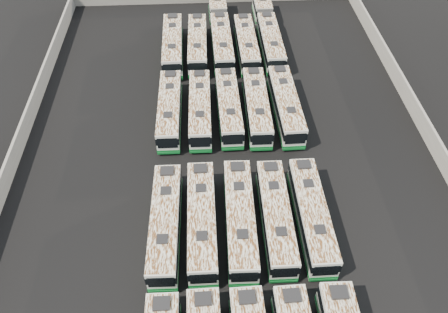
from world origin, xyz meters
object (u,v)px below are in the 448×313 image
at_px(bus_midback_center, 229,107).
at_px(bus_midback_far_right, 286,105).
at_px(bus_back_left, 198,44).
at_px(bus_back_far_right, 268,30).
at_px(bus_midback_right, 257,106).
at_px(bus_back_center, 220,31).
at_px(bus_midfront_far_left, 166,223).
at_px(bus_back_far_left, 173,45).
at_px(bus_midfront_right, 276,217).
at_px(bus_midback_left, 200,109).
at_px(bus_midback_far_left, 170,110).
at_px(bus_midfront_left, 202,220).
at_px(bus_midfront_center, 240,219).
at_px(bus_midfront_far_right, 312,215).
at_px(bus_back_right, 246,44).

relative_size(bus_midback_center, bus_midback_far_right, 0.97).
relative_size(bus_back_left, bus_back_far_right, 0.65).
height_order(bus_midback_right, bus_back_center, bus_back_center).
xyz_separation_m(bus_midfront_far_left, bus_back_far_left, (-0.02, 29.14, 0.03)).
xyz_separation_m(bus_midfront_far_left, bus_back_far_right, (13.31, 32.21, -0.01)).
bearing_deg(bus_midback_right, bus_midback_center, 177.75).
xyz_separation_m(bus_midback_far_right, bus_back_left, (-9.96, 13.44, -0.03)).
relative_size(bus_midfront_right, bus_midback_left, 1.00).
distance_m(bus_midback_far_left, bus_back_far_left, 13.41).
distance_m(bus_midfront_left, bus_midfront_center, 3.45).
bearing_deg(bus_midfront_center, bus_midfront_left, -178.94).
height_order(bus_midback_far_right, bus_back_far_right, bus_midback_far_right).
bearing_deg(bus_back_far_left, bus_midfront_far_right, -66.02).
distance_m(bus_midfront_right, bus_midfront_far_right, 3.27).
distance_m(bus_midback_left, bus_back_far_right, 19.29).
xyz_separation_m(bus_midfront_left, bus_midfront_right, (6.71, 0.04, -0.04)).
bearing_deg(bus_back_far_right, bus_back_left, -163.13).
relative_size(bus_midback_left, bus_back_left, 0.98).
distance_m(bus_midback_center, bus_back_left, 13.71).
bearing_deg(bus_midfront_center, bus_midfront_right, 2.37).
relative_size(bus_midback_far_left, bus_midback_far_right, 0.97).
xyz_separation_m(bus_midfront_right, bus_midback_far_left, (-10.02, 15.56, 0.00)).
xyz_separation_m(bus_midfront_far_right, bus_midback_far_right, (0.06, 15.54, 0.04)).
height_order(bus_midback_far_left, bus_back_far_left, bus_back_far_left).
relative_size(bus_midback_left, bus_back_center, 0.62).
bearing_deg(bus_midfront_right, bus_back_left, 103.48).
relative_size(bus_midfront_far_left, bus_midback_right, 1.01).
xyz_separation_m(bus_midfront_far_left, bus_back_left, (3.33, 29.16, -0.01)).
bearing_deg(bus_midfront_far_right, bus_back_far_left, 114.54).
distance_m(bus_midfront_far_right, bus_back_far_right, 32.03).
bearing_deg(bus_back_left, bus_back_right, -1.25).
distance_m(bus_midfront_center, bus_midback_far_left, 17.02).
distance_m(bus_midfront_center, bus_back_far_right, 32.78).
height_order(bus_midback_far_left, bus_midback_right, bus_midback_right).
bearing_deg(bus_midback_left, bus_midfront_right, -66.17).
bearing_deg(bus_midback_far_right, bus_midback_right, 179.40).
xyz_separation_m(bus_midfront_left, bus_midback_left, (0.15, 15.54, -0.05)).
distance_m(bus_midback_left, bus_midback_far_right, 9.89).
bearing_deg(bus_back_far_left, bus_midfront_far_left, -90.57).
height_order(bus_back_center, bus_back_right, bus_back_center).
bearing_deg(bus_midfront_far_right, bus_midfront_far_left, -179.25).
bearing_deg(bus_back_left, bus_back_far_right, 18.08).
xyz_separation_m(bus_midfront_far_left, bus_back_center, (6.59, 32.33, 0.03)).
bearing_deg(bus_midback_right, bus_midfront_far_left, -121.52).
distance_m(bus_midback_far_left, bus_midback_center, 6.77).
height_order(bus_midfront_right, bus_back_left, bus_back_left).
distance_m(bus_back_center, bus_back_right, 4.82).
height_order(bus_midfront_left, bus_back_far_right, bus_midfront_left).
xyz_separation_m(bus_midfront_right, bus_back_center, (-3.36, 32.16, 0.07)).
xyz_separation_m(bus_midfront_center, bus_midfront_right, (3.26, 0.06, -0.05)).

